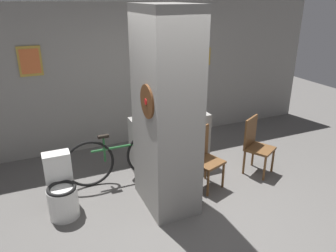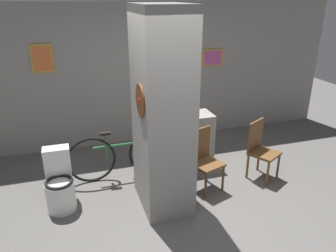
# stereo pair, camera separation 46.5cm
# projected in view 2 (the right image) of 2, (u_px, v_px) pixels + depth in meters

# --- Properties ---
(ground_plane) EXTENTS (14.00, 14.00, 0.00)m
(ground_plane) POSITION_uv_depth(u_px,v_px,m) (184.00, 219.00, 4.22)
(ground_plane) COLOR #5B5956
(wall_back) EXTENTS (8.00, 0.09, 2.60)m
(wall_back) POSITION_uv_depth(u_px,v_px,m) (137.00, 75.00, 6.07)
(wall_back) COLOR gray
(wall_back) RESTS_ON ground_plane
(pillar_center) EXTENTS (0.64, 0.94, 2.60)m
(pillar_center) POSITION_uv_depth(u_px,v_px,m) (162.00, 113.00, 4.11)
(pillar_center) COLOR gray
(pillar_center) RESTS_ON ground_plane
(counter_shelf) EXTENTS (1.28, 0.44, 0.89)m
(counter_shelf) POSITION_uv_depth(u_px,v_px,m) (174.00, 142.00, 5.37)
(counter_shelf) COLOR gray
(counter_shelf) RESTS_ON ground_plane
(toilet) EXTENTS (0.38, 0.54, 0.80)m
(toilet) POSITION_uv_depth(u_px,v_px,m) (60.00, 185.00, 4.36)
(toilet) COLOR silver
(toilet) RESTS_ON ground_plane
(chair_near_pillar) EXTENTS (0.50, 0.50, 0.91)m
(chair_near_pillar) POSITION_uv_depth(u_px,v_px,m) (204.00, 157.00, 4.74)
(chair_near_pillar) COLOR brown
(chair_near_pillar) RESTS_ON ground_plane
(chair_by_doorway) EXTENTS (0.54, 0.54, 0.91)m
(chair_by_doorway) POSITION_uv_depth(u_px,v_px,m) (260.00, 148.00, 5.04)
(chair_by_doorway) COLOR brown
(chair_by_doorway) RESTS_ON ground_plane
(bicycle) EXTENTS (1.68, 0.42, 0.79)m
(bicycle) POSITION_uv_depth(u_px,v_px,m) (122.00, 155.00, 5.06)
(bicycle) COLOR black
(bicycle) RESTS_ON ground_plane
(bottle_tall) EXTENTS (0.07, 0.07, 0.27)m
(bottle_tall) POSITION_uv_depth(u_px,v_px,m) (178.00, 110.00, 5.18)
(bottle_tall) COLOR olive
(bottle_tall) RESTS_ON counter_shelf
(bottle_short) EXTENTS (0.06, 0.06, 0.19)m
(bottle_short) POSITION_uv_depth(u_px,v_px,m) (183.00, 111.00, 5.25)
(bottle_short) COLOR #267233
(bottle_short) RESTS_ON counter_shelf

